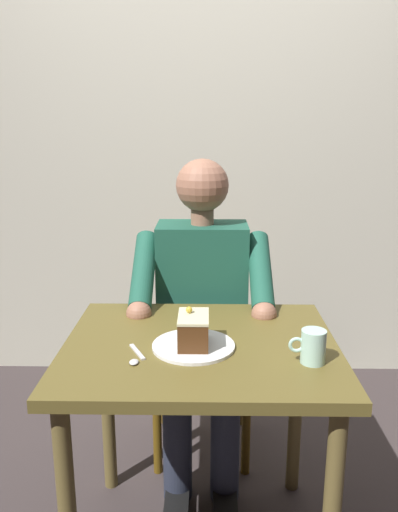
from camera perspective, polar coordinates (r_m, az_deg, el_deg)
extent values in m
cube|color=beige|center=(2.82, 0.56, 16.57)|extent=(6.40, 0.12, 3.00)
cube|color=brown|center=(1.60, 0.17, -10.22)|extent=(0.84, 0.70, 0.04)
cylinder|color=brown|center=(2.06, 10.75, -15.97)|extent=(0.05, 0.05, 0.73)
cylinder|color=brown|center=(2.06, -10.17, -15.84)|extent=(0.05, 0.05, 0.73)
cube|color=#5C4110|center=(2.22, 0.35, -10.81)|extent=(0.42, 0.42, 0.04)
cube|color=#5C4110|center=(2.31, 0.41, -3.27)|extent=(0.38, 0.04, 0.45)
cylinder|color=#5C4110|center=(2.18, 5.28, -18.18)|extent=(0.04, 0.04, 0.45)
cylinder|color=#5C4110|center=(2.18, -4.69, -18.12)|extent=(0.04, 0.04, 0.45)
cylinder|color=#5C4110|center=(2.49, 4.65, -13.70)|extent=(0.04, 0.04, 0.45)
cylinder|color=#5C4110|center=(2.49, -3.88, -13.65)|extent=(0.04, 0.04, 0.45)
cube|color=#1D5240|center=(2.09, 0.36, -3.78)|extent=(0.36, 0.22, 0.55)
sphere|color=#9B6750|center=(2.00, 0.38, 7.88)|extent=(0.21, 0.21, 0.21)
cylinder|color=#9B6750|center=(2.02, 0.37, 4.40)|extent=(0.09, 0.09, 0.06)
cylinder|color=#1D5240|center=(1.93, 6.85, -1.72)|extent=(0.08, 0.33, 0.26)
sphere|color=#9B6750|center=(1.82, 7.26, -6.44)|extent=(0.09, 0.09, 0.09)
cylinder|color=#1D5240|center=(1.94, -6.20, -1.66)|extent=(0.08, 0.33, 0.26)
sphere|color=#9B6750|center=(1.82, -6.71, -6.37)|extent=(0.09, 0.09, 0.09)
cylinder|color=#272C3C|center=(2.10, 2.83, -12.45)|extent=(0.13, 0.38, 0.14)
cylinder|color=#272C3C|center=(2.10, -2.21, -12.42)|extent=(0.13, 0.38, 0.14)
cylinder|color=#272C3C|center=(2.06, 2.91, -20.55)|extent=(0.11, 0.11, 0.43)
cube|color=black|center=(2.13, 2.90, -25.66)|extent=(0.09, 0.22, 0.05)
cylinder|color=#272C3C|center=(2.07, -2.42, -20.51)|extent=(0.11, 0.11, 0.43)
cube|color=black|center=(2.13, -2.46, -25.61)|extent=(0.09, 0.22, 0.05)
cylinder|color=white|center=(1.56, -0.62, -9.99)|extent=(0.25, 0.25, 0.01)
cube|color=#4C2C14|center=(1.54, -0.62, -8.39)|extent=(0.09, 0.14, 0.08)
cube|color=beige|center=(1.53, -0.63, -6.78)|extent=(0.09, 0.14, 0.01)
sphere|color=gold|center=(1.54, -1.11, -6.01)|extent=(0.02, 0.02, 0.02)
cylinder|color=#AFDECE|center=(1.49, 12.62, -9.82)|extent=(0.07, 0.07, 0.10)
torus|color=#AFDECE|center=(1.48, 10.82, -9.70)|extent=(0.05, 0.01, 0.05)
cylinder|color=black|center=(1.47, 12.71, -8.32)|extent=(0.06, 0.06, 0.01)
cube|color=silver|center=(1.54, -6.90, -10.56)|extent=(0.06, 0.10, 0.01)
ellipsoid|color=silver|center=(1.48, -7.27, -11.64)|extent=(0.03, 0.04, 0.01)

